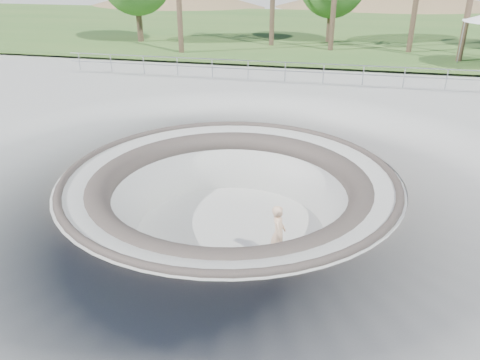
% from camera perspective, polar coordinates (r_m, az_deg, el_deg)
% --- Properties ---
extents(ground, '(180.00, 180.00, 0.00)m').
position_cam_1_polar(ground, '(14.31, -1.26, 0.57)').
color(ground, '#ACADA7').
rests_on(ground, ground).
extents(skate_bowl, '(14.00, 14.00, 4.10)m').
position_cam_1_polar(skate_bowl, '(15.16, -1.19, -5.73)').
color(skate_bowl, '#ACADA7').
rests_on(skate_bowl, ground).
extents(grass_strip, '(180.00, 36.00, 0.12)m').
position_cam_1_polar(grass_strip, '(47.08, 9.40, 17.78)').
color(grass_strip, '#366127').
rests_on(grass_strip, ground).
extents(distant_hills, '(103.20, 45.00, 28.60)m').
position_cam_1_polar(distant_hills, '(70.98, 13.60, 13.88)').
color(distant_hills, olive).
rests_on(distant_hills, ground).
extents(safety_railing, '(25.00, 0.06, 1.03)m').
position_cam_1_polar(safety_railing, '(25.38, 5.53, 13.03)').
color(safety_railing, gray).
rests_on(safety_railing, ground).
extents(skateboard, '(0.77, 0.43, 0.08)m').
position_cam_1_polar(skateboard, '(13.67, 4.56, -9.66)').
color(skateboard, brown).
rests_on(skateboard, ground).
extents(skater, '(0.50, 0.68, 1.72)m').
position_cam_1_polar(skater, '(13.20, 4.69, -6.53)').
color(skater, '#DBB08D').
rests_on(skater, skateboard).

